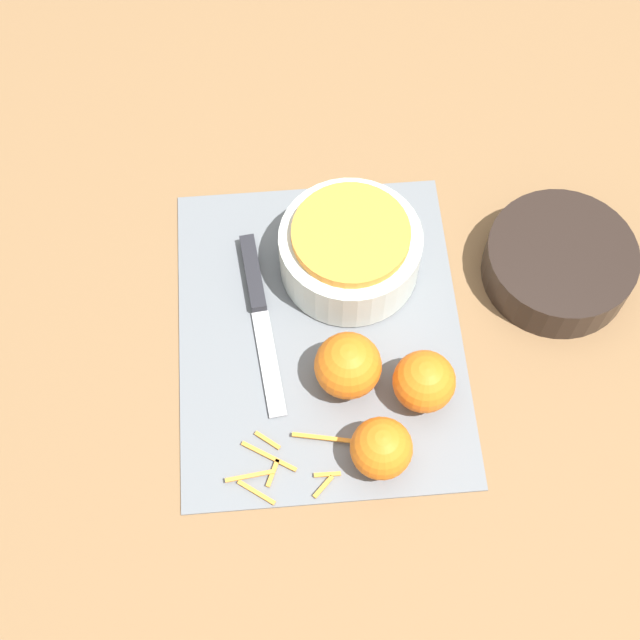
{
  "coord_description": "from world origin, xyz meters",
  "views": [
    {
      "loc": [
        0.51,
        -0.04,
        1.04
      ],
      "look_at": [
        0.0,
        0.0,
        0.04
      ],
      "focal_mm": 50.0,
      "sensor_mm": 36.0,
      "label": 1
    }
  ],
  "objects_px": {
    "knife": "(256,292)",
    "bowl_speckled": "(350,250)",
    "orange_back": "(381,448)",
    "bowl_dark": "(559,263)",
    "orange_right": "(348,366)",
    "orange_left": "(424,382)"
  },
  "relations": [
    {
      "from": "bowl_dark",
      "to": "orange_back",
      "type": "xyz_separation_m",
      "value": [
        0.24,
        -0.26,
        0.01
      ]
    },
    {
      "from": "orange_back",
      "to": "bowl_speckled",
      "type": "bearing_deg",
      "value": -177.78
    },
    {
      "from": "bowl_dark",
      "to": "orange_right",
      "type": "bearing_deg",
      "value": -65.54
    },
    {
      "from": "bowl_speckled",
      "to": "orange_back",
      "type": "distance_m",
      "value": 0.27
    },
    {
      "from": "bowl_speckled",
      "to": "knife",
      "type": "bearing_deg",
      "value": -75.45
    },
    {
      "from": "orange_left",
      "to": "bowl_dark",
      "type": "bearing_deg",
      "value": 128.39
    },
    {
      "from": "knife",
      "to": "orange_right",
      "type": "xyz_separation_m",
      "value": [
        0.13,
        0.11,
        0.04
      ]
    },
    {
      "from": "bowl_dark",
      "to": "orange_back",
      "type": "height_order",
      "value": "orange_back"
    },
    {
      "from": "bowl_speckled",
      "to": "orange_right",
      "type": "height_order",
      "value": "bowl_speckled"
    },
    {
      "from": "orange_left",
      "to": "orange_back",
      "type": "height_order",
      "value": "orange_left"
    },
    {
      "from": "orange_back",
      "to": "orange_right",
      "type": "bearing_deg",
      "value": -164.72
    },
    {
      "from": "orange_right",
      "to": "orange_back",
      "type": "relative_size",
      "value": 1.12
    },
    {
      "from": "bowl_dark",
      "to": "orange_right",
      "type": "distance_m",
      "value": 0.32
    },
    {
      "from": "orange_left",
      "to": "orange_right",
      "type": "height_order",
      "value": "orange_right"
    },
    {
      "from": "bowl_speckled",
      "to": "orange_right",
      "type": "distance_m",
      "value": 0.17
    },
    {
      "from": "orange_left",
      "to": "orange_back",
      "type": "bearing_deg",
      "value": -37.53
    },
    {
      "from": "bowl_dark",
      "to": "knife",
      "type": "relative_size",
      "value": 0.75
    },
    {
      "from": "bowl_dark",
      "to": "knife",
      "type": "height_order",
      "value": "bowl_dark"
    },
    {
      "from": "knife",
      "to": "bowl_speckled",
      "type": "bearing_deg",
      "value": 98.58
    },
    {
      "from": "bowl_speckled",
      "to": "orange_left",
      "type": "distance_m",
      "value": 0.21
    },
    {
      "from": "bowl_dark",
      "to": "orange_left",
      "type": "distance_m",
      "value": 0.26
    },
    {
      "from": "bowl_speckled",
      "to": "orange_right",
      "type": "relative_size",
      "value": 2.23
    }
  ]
}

